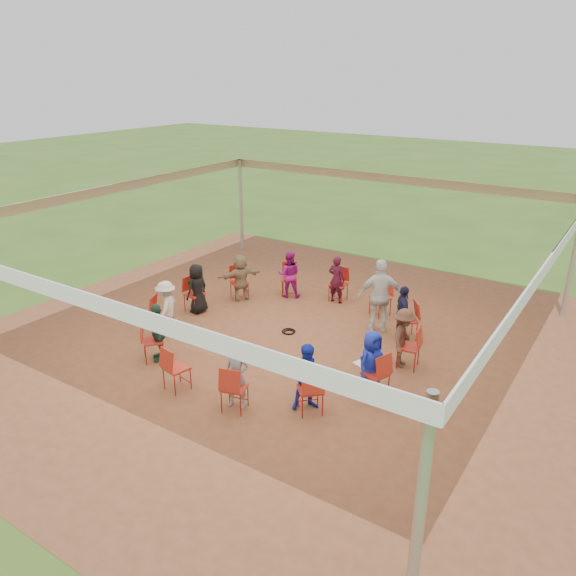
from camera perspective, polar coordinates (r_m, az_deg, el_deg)
The scene contains 30 objects.
ground at distance 12.62m, azimuth -0.56°, elevation -5.48°, with size 80.00×80.00×0.00m, color #375B1C.
dirt_patch at distance 12.62m, azimuth -0.56°, elevation -5.46°, with size 13.00×13.00×0.00m, color brown.
tent at distance 11.74m, azimuth -0.61°, elevation 4.91°, with size 10.33×10.33×3.00m.
chair_0 at distance 10.59m, azimuth 8.88°, elevation -8.61°, with size 0.42×0.44×0.90m, color #AE2516, non-canonical shape.
chair_1 at distance 11.66m, azimuth 12.15°, elevation -5.91°, with size 0.42×0.44×0.90m, color #AE2516, non-canonical shape.
chair_2 at distance 12.87m, azimuth 12.03°, elevation -3.21°, with size 0.42×0.44×0.90m, color #AE2516, non-canonical shape.
chair_3 at distance 13.95m, azimuth 9.38°, elevation -1.05°, with size 0.42×0.44×0.90m, color #AE2516, non-canonical shape.
chair_4 at distance 14.70m, azimuth 5.15°, elevation 0.35°, with size 0.42×0.44×0.90m, color #AE2516, non-canonical shape.
chair_5 at distance 15.01m, azimuth 0.13°, elevation 0.89°, with size 0.42×0.44×0.90m, color #AE2516, non-canonical shape.
chair_6 at distance 14.84m, azimuth -4.97°, elevation 0.55°, with size 0.42×0.44×0.90m, color #AE2516, non-canonical shape.
chair_7 at distance 14.20m, azimuth -9.49°, elevation -0.65°, with size 0.42×0.44×0.90m, color #AE2516, non-canonical shape.
chair_8 at distance 13.19m, azimuth -12.65°, elevation -2.63°, with size 0.42×0.44×0.90m, color #AE2516, non-canonical shape.
chair_9 at distance 11.99m, azimuth -13.56°, elevation -5.23°, with size 0.42×0.44×0.90m, color #AE2516, non-canonical shape.
chair_10 at distance 10.86m, azimuth -11.27°, elevation -8.00°, with size 0.42×0.44×0.90m, color #AE2516, non-canonical shape.
chair_11 at distance 10.10m, azimuth -5.47°, elevation -10.04°, with size 0.42×0.44×0.90m, color #AE2516, non-canonical shape.
chair_12 at distance 10.00m, azimuth 2.29°, elevation -10.30°, with size 0.42×0.44×0.90m, color #AE2516, non-canonical shape.
person_seated_0 at distance 10.57m, azimuth 8.46°, elevation -7.50°, with size 0.61×0.34×1.26m, color #1424A8.
person_seated_1 at distance 11.60m, azimuth 11.64°, elevation -5.00°, with size 0.81×0.40×1.26m, color #4E2E21.
person_seated_2 at distance 12.76m, azimuth 11.57°, elevation -2.48°, with size 0.74×0.38×1.26m, color #191A3A.
person_seated_3 at distance 14.54m, azimuth 4.96°, elevation 0.88°, with size 0.46×0.30×1.26m, color #3A0C1B.
person_seated_4 at distance 14.84m, azimuth 0.11°, elevation 1.39°, with size 0.61×0.35×1.26m, color #8F106F.
person_seated_5 at distance 14.67m, azimuth -4.84°, elevation 1.07°, with size 1.16×0.44×1.26m, color #907955.
person_seated_6 at distance 14.05m, azimuth -9.20°, elevation -0.06°, with size 0.61×0.34×1.26m, color black.
person_seated_7 at distance 13.08m, azimuth -12.23°, elevation -1.94°, with size 0.81×0.40×1.26m, color beige.
person_seated_8 at distance 11.92m, azimuth -13.06°, elevation -4.37°, with size 0.74×0.38×1.26m, color #244A35.
person_seated_9 at distance 10.10m, azimuth -5.25°, elevation -8.81°, with size 0.46×0.30×1.26m, color slate.
person_seated_10 at distance 10.00m, azimuth 2.15°, elevation -9.05°, with size 0.61×0.35×1.26m, color #1424A8.
standing_person at distance 12.93m, azimuth 9.36°, elevation -0.83°, with size 1.02×0.52×1.75m, color silver.
cable_coil at distance 13.04m, azimuth 0.08°, elevation -4.46°, with size 0.39×0.39×0.03m.
laptop at distance 10.68m, azimuth 7.83°, elevation -7.35°, with size 0.36×0.40×0.23m.
Camera 1 is at (6.30, -9.34, 5.69)m, focal length 35.00 mm.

